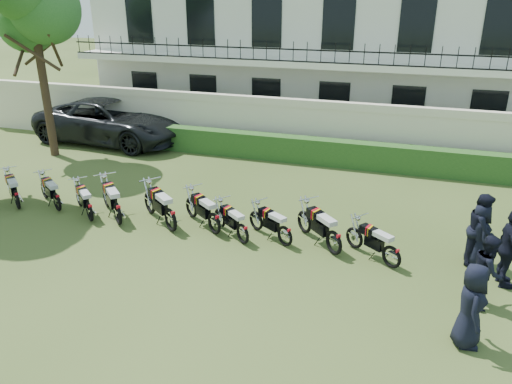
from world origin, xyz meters
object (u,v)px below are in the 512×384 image
Objects in this scene: motorcycle_0 at (16,195)px; officer_1 at (488,271)px; motorcycle_1 at (56,198)px; motorcycle_6 at (243,229)px; officer_2 at (509,249)px; officer_3 at (479,234)px; motorcycle_3 at (117,208)px; officer_4 at (482,229)px; officer_0 at (471,306)px; motorcycle_4 at (170,214)px; motorcycle_5 at (214,218)px; motorcycle_2 at (89,207)px; motorcycle_8 at (334,237)px; tree_west_near at (32,1)px; motorcycle_9 at (392,252)px; motorcycle_7 at (285,231)px; suv at (112,121)px.

officer_1 reaches higher than motorcycle_0.
motorcycle_6 is (6.05, -0.25, -0.02)m from motorcycle_1.
officer_2 is (6.32, -0.05, 0.50)m from motorcycle_6.
motorcycle_3 is at bearing 79.79° from officer_3.
motorcycle_0 is 0.83× the size of officer_4.
officer_0 is (12.68, -2.49, 0.38)m from motorcycle_0.
motorcycle_4 is 1.22× the size of motorcycle_6.
officer_2 is 1.03m from officer_4.
officer_1 is (6.73, -1.26, 0.32)m from motorcycle_5.
motorcycle_6 is 0.89× the size of officer_3.
motorcycle_2 is at bearing 132.53° from motorcycle_5.
officer_2 is at bearing -21.45° from officer_1.
motorcycle_5 is 0.93× the size of officer_0.
motorcycle_2 is 0.90× the size of motorcycle_5.
motorcycle_0 is at bearing 133.78° from motorcycle_3.
officer_1 is (3.41, -1.13, 0.30)m from motorcycle_8.
motorcycle_8 is 0.94× the size of officer_3.
tree_west_near is at bearing 99.76° from motorcycle_5.
officer_4 is (9.60, 0.89, 0.38)m from motorcycle_3.
motorcycle_6 is 0.95× the size of motorcycle_9.
officer_0 is at bearing -173.23° from officer_4.
officer_3 is (0.41, 3.30, -0.05)m from officer_0.
motorcycle_4 is 1.09× the size of officer_3.
officer_2 is at bearing -59.32° from motorcycle_7.
officer_4 reaches higher than officer_0.
motorcycle_6 is 5.93m from officer_0.
officer_3 is (13.09, 0.81, 0.33)m from motorcycle_0.
officer_1 is 1.06m from officer_2.
officer_2 reaches higher than motorcycle_0.
officer_1 is at bearing -61.55° from motorcycle_1.
motorcycle_2 reaches higher than motorcycle_7.
officer_2 is at bearing -162.99° from officer_3.
motorcycle_8 reaches higher than motorcycle_0.
motorcycle_0 is 0.96× the size of motorcycle_3.
tree_west_near is 14.15m from motorcycle_8.
officer_1 is 0.89× the size of officer_4.
officer_4 is (11.88, 0.62, 0.45)m from motorcycle_1.
motorcycle_6 is 5.90m from officer_1.
motorcycle_1 is 1.09× the size of motorcycle_6.
officer_1 is at bearing -166.15° from officer_4.
motorcycle_9 is 0.92× the size of officer_1.
tree_west_near is 5.54× the size of motorcycle_6.
motorcycle_7 is 0.95× the size of officer_3.
motorcycle_1 is 7.52m from suv.
motorcycle_0 is 2.64m from motorcycle_2.
officer_2 is 1.02m from officer_3.
motorcycle_5 is at bearing 62.27° from officer_0.
motorcycle_9 is 2.20m from officer_1.
suv is at bearing 67.48° from officer_1.
officer_4 is at bearing -110.00° from suv.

